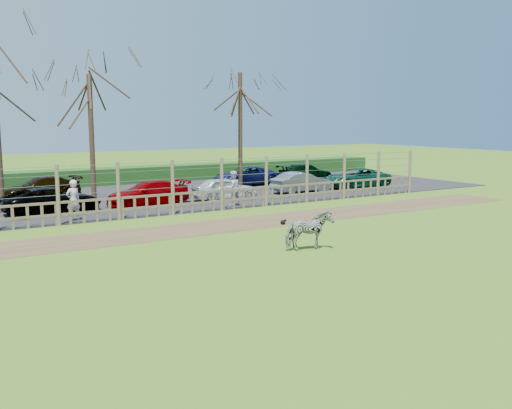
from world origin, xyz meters
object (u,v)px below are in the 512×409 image
zebra (309,231)px  car_4 (225,189)px  car_6 (356,178)px  car_13 (306,173)px  car_12 (245,176)px  tree_mid (90,107)px  crow (283,222)px  car_3 (148,193)px  car_9 (41,188)px  car_2 (52,200)px  car_5 (301,182)px  visitor_a (73,200)px  visitor_b (233,188)px  tree_right (240,103)px

zebra → car_4: (3.20, 11.66, -0.02)m
car_6 → car_13: 4.51m
car_12 → tree_mid: bearing=-77.6°
zebra → car_13: (12.23, 16.61, -0.02)m
car_13 → car_6: bearing=-176.7°
crow → car_13: car_13 is taller
car_3 → car_9: 6.44m
car_2 → car_12: same height
car_2 → car_4: size_ratio=1.23×
zebra → car_5: zebra is taller
car_2 → car_6: bearing=-92.1°
tree_mid → zebra: (2.98, -14.34, -4.21)m
zebra → visitor_a: (-5.21, 9.56, 0.25)m
visitor_b → zebra: bearing=71.7°
visitor_a → car_3: size_ratio=0.42×
visitor_b → car_9: 10.59m
visitor_a → car_9: bearing=-108.4°
car_4 → car_13: 10.30m
visitor_a → car_3: (4.29, 2.52, -0.26)m
crow → car_2: bearing=134.0°
visitor_a → car_2: bearing=-98.9°
car_9 → tree_mid: bearing=31.6°
car_3 → car_12: bearing=119.2°
zebra → car_4: 12.09m
tree_right → crow: 12.48m
tree_right → visitor_a: size_ratio=4.26×
car_2 → zebra: bearing=-157.8°
car_2 → car_6: size_ratio=1.00×
car_5 → car_12: size_ratio=0.84×
tree_right → crow: (-4.13, -10.60, -5.13)m
car_3 → car_2: bearing=-88.6°
car_3 → car_12: size_ratio=0.96×
car_5 → car_4: bearing=92.0°
tree_right → car_9: bearing=168.9°
car_2 → visitor_a: bearing=-174.4°
zebra → visitor_b: 10.02m
visitor_b → crow: (-0.69, -5.43, -0.79)m
visitor_a → visitor_b: same height
car_2 → car_3: size_ratio=1.04×
car_2 → car_5: bearing=-92.3°
car_3 → car_9: bearing=-140.3°
car_4 → car_3: bearing=88.1°
car_2 → car_12: size_ratio=1.00×
tree_mid → car_6: size_ratio=1.58×
car_2 → car_4: 8.76m
car_2 → car_4: same height
zebra → crow: bearing=-15.5°
tree_mid → car_3: size_ratio=1.65×
visitor_a → car_4: size_ratio=0.49×
car_2 → tree_mid: bearing=-49.7°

